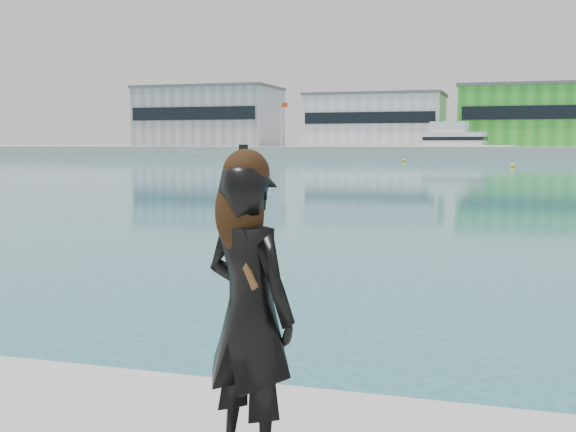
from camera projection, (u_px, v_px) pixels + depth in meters
name	position (u px, v px, depth m)	size (l,w,h in m)	color
far_quay	(501.00, 152.00, 127.85)	(320.00, 40.00, 2.00)	#9E9E99
warehouse_grey_left	(210.00, 117.00, 141.32)	(26.52, 16.36, 11.50)	gray
warehouse_white	(376.00, 120.00, 131.78)	(24.48, 15.35, 9.50)	silver
warehouse_green	(550.00, 115.00, 122.96)	(30.60, 16.36, 10.50)	green
flagpole_left	(282.00, 121.00, 129.81)	(1.28, 0.16, 8.00)	silver
motor_yacht	(458.00, 145.00, 114.76)	(17.35, 7.19, 7.86)	silver
buoy_near	(513.00, 167.00, 76.48)	(0.50, 0.50, 0.50)	yellow
buoy_far	(404.00, 162.00, 99.56)	(0.50, 0.50, 0.50)	yellow
woman	(249.00, 304.00, 3.84)	(0.70, 0.60, 1.71)	black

